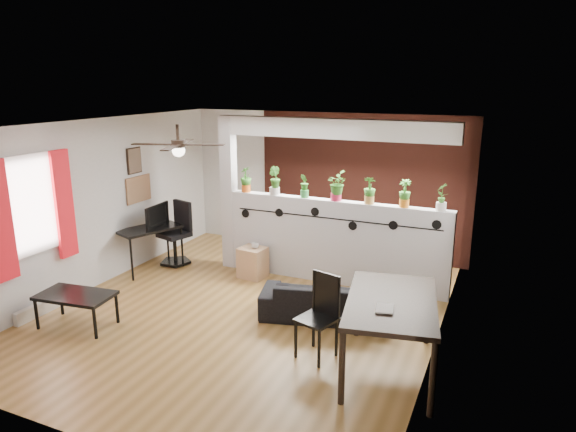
{
  "coord_description": "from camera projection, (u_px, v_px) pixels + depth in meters",
  "views": [
    {
      "loc": [
        3.25,
        -5.9,
        3.15
      ],
      "look_at": [
        0.38,
        0.6,
        1.27
      ],
      "focal_mm": 32.0,
      "sensor_mm": 36.0,
      "label": 1
    }
  ],
  "objects": [
    {
      "name": "room_shell",
      "position": [
        244.0,
        222.0,
        6.96
      ],
      "size": [
        6.3,
        7.1,
        2.9
      ],
      "color": "brown",
      "rests_on": "ground"
    },
    {
      "name": "partition_wall",
      "position": [
        335.0,
        242.0,
        8.13
      ],
      "size": [
        3.6,
        0.18,
        1.35
      ],
      "primitive_type": "cube",
      "color": "#BCBCC1",
      "rests_on": "ground"
    },
    {
      "name": "ceiling_header",
      "position": [
        338.0,
        129.0,
        7.68
      ],
      "size": [
        3.6,
        0.18,
        0.3
      ],
      "primitive_type": "cube",
      "color": "silver",
      "rests_on": "room_shell"
    },
    {
      "name": "pier_column",
      "position": [
        229.0,
        193.0,
        8.72
      ],
      "size": [
        0.22,
        0.2,
        2.6
      ],
      "primitive_type": "cube",
      "color": "#BCBCC1",
      "rests_on": "ground"
    },
    {
      "name": "brick_panel",
      "position": [
        362.0,
        186.0,
        9.27
      ],
      "size": [
        3.9,
        0.05,
        2.6
      ],
      "primitive_type": "cube",
      "color": "#A64130",
      "rests_on": "ground"
    },
    {
      "name": "vine_decal",
      "position": [
        334.0,
        219.0,
        7.94
      ],
      "size": [
        3.31,
        0.01,
        0.3
      ],
      "color": "black",
      "rests_on": "partition_wall"
    },
    {
      "name": "window_assembly",
      "position": [
        32.0,
        208.0,
        6.84
      ],
      "size": [
        0.09,
        1.3,
        1.55
      ],
      "color": "white",
      "rests_on": "room_shell"
    },
    {
      "name": "baseboard_heater",
      "position": [
        46.0,
        306.0,
        7.19
      ],
      "size": [
        0.08,
        1.0,
        0.18
      ],
      "primitive_type": "cube",
      "color": "beige",
      "rests_on": "ground"
    },
    {
      "name": "corkboard",
      "position": [
        139.0,
        189.0,
        8.79
      ],
      "size": [
        0.03,
        0.6,
        0.45
      ],
      "primitive_type": "cube",
      "color": "#896042",
      "rests_on": "room_shell"
    },
    {
      "name": "framed_art",
      "position": [
        134.0,
        161.0,
        8.62
      ],
      "size": [
        0.03,
        0.34,
        0.44
      ],
      "color": "#8C7259",
      "rests_on": "room_shell"
    },
    {
      "name": "ceiling_fan",
      "position": [
        178.0,
        146.0,
        6.74
      ],
      "size": [
        1.19,
        1.19,
        0.43
      ],
      "color": "black",
      "rests_on": "room_shell"
    },
    {
      "name": "potted_plant_0",
      "position": [
        246.0,
        179.0,
        8.52
      ],
      "size": [
        0.18,
        0.22,
        0.42
      ],
      "color": "#D35C18",
      "rests_on": "partition_wall"
    },
    {
      "name": "potted_plant_1",
      "position": [
        274.0,
        180.0,
        8.31
      ],
      "size": [
        0.3,
        0.28,
        0.46
      ],
      "color": "silver",
      "rests_on": "partition_wall"
    },
    {
      "name": "potted_plant_2",
      "position": [
        305.0,
        185.0,
        8.11
      ],
      "size": [
        0.22,
        0.23,
        0.38
      ],
      "color": "#2F813B",
      "rests_on": "partition_wall"
    },
    {
      "name": "potted_plant_3",
      "position": [
        336.0,
        185.0,
        7.9
      ],
      "size": [
        0.27,
        0.3,
        0.46
      ],
      "color": "#C92048",
      "rests_on": "partition_wall"
    },
    {
      "name": "potted_plant_4",
      "position": [
        370.0,
        189.0,
        7.7
      ],
      "size": [
        0.23,
        0.19,
        0.42
      ],
      "color": "#C89446",
      "rests_on": "partition_wall"
    },
    {
      "name": "potted_plant_5",
      "position": [
        405.0,
        193.0,
        7.49
      ],
      "size": [
        0.21,
        0.17,
        0.41
      ],
      "color": "orange",
      "rests_on": "partition_wall"
    },
    {
      "name": "potted_plant_6",
      "position": [
        442.0,
        196.0,
        7.29
      ],
      "size": [
        0.24,
        0.26,
        0.41
      ],
      "color": "silver",
      "rests_on": "partition_wall"
    },
    {
      "name": "sofa",
      "position": [
        326.0,
        300.0,
        7.01
      ],
      "size": [
        1.81,
        1.08,
        0.5
      ],
      "primitive_type": "imported",
      "rotation": [
        0.0,
        0.0,
        3.4
      ],
      "color": "black",
      "rests_on": "ground"
    },
    {
      "name": "cube_shelf",
      "position": [
        253.0,
        262.0,
        8.45
      ],
      "size": [
        0.45,
        0.41,
        0.5
      ],
      "primitive_type": "cube",
      "rotation": [
        0.0,
        0.0,
        -0.12
      ],
      "color": "tan",
      "rests_on": "ground"
    },
    {
      "name": "cup",
      "position": [
        255.0,
        246.0,
        8.35
      ],
      "size": [
        0.16,
        0.16,
        0.1
      ],
      "primitive_type": "imported",
      "rotation": [
        0.0,
        0.0,
        -0.36
      ],
      "color": "gray",
      "rests_on": "cube_shelf"
    },
    {
      "name": "computer_desk",
      "position": [
        149.0,
        232.0,
        8.66
      ],
      "size": [
        0.89,
        1.16,
        0.75
      ],
      "color": "black",
      "rests_on": "ground"
    },
    {
      "name": "monitor",
      "position": [
        154.0,
        220.0,
        8.75
      ],
      "size": [
        0.37,
        0.09,
        0.21
      ],
      "primitive_type": "imported",
      "rotation": [
        0.0,
        0.0,
        1.64
      ],
      "color": "black",
      "rests_on": "computer_desk"
    },
    {
      "name": "office_chair",
      "position": [
        177.0,
        237.0,
        9.03
      ],
      "size": [
        0.57,
        0.58,
        1.09
      ],
      "color": "black",
      "rests_on": "ground"
    },
    {
      "name": "dining_table",
      "position": [
        391.0,
        307.0,
        5.58
      ],
      "size": [
        1.22,
        1.71,
        0.85
      ],
      "color": "black",
      "rests_on": "ground"
    },
    {
      "name": "book",
      "position": [
        376.0,
        308.0,
        5.33
      ],
      "size": [
        0.22,
        0.27,
        0.02
      ],
      "primitive_type": "imported",
      "rotation": [
        0.0,
        0.0,
        0.19
      ],
      "color": "gray",
      "rests_on": "dining_table"
    },
    {
      "name": "folding_chair",
      "position": [
        321.0,
        308.0,
        5.97
      ],
      "size": [
        0.5,
        0.5,
        1.0
      ],
      "color": "black",
      "rests_on": "ground"
    },
    {
      "name": "coffee_table",
      "position": [
        76.0,
        297.0,
        6.71
      ],
      "size": [
        1.03,
        0.65,
        0.45
      ],
      "color": "black",
      "rests_on": "ground"
    }
  ]
}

